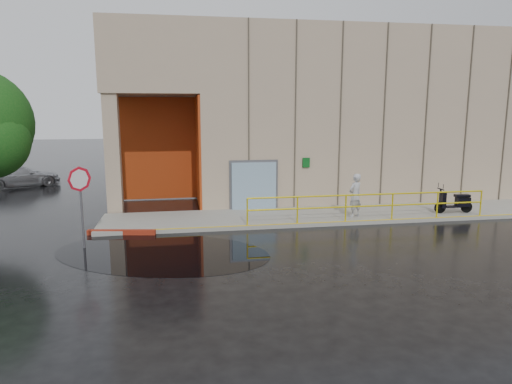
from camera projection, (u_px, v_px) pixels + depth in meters
ground at (279, 254)px, 13.90m from camera, size 120.00×120.00×0.00m
sidewalk at (350, 214)px, 18.91m from camera, size 20.00×3.00×0.15m
building at (328, 113)px, 24.65m from camera, size 20.00×10.17×8.00m
guardrail at (369, 207)px, 17.53m from camera, size 9.56×0.06×1.03m
person at (355, 195)px, 17.98m from camera, size 0.75×0.67×1.74m
scooter at (455, 196)px, 18.71m from camera, size 1.63×0.62×1.24m
stop_sign at (80, 189)px, 14.20m from camera, size 0.61×0.56×2.62m
red_curb at (121, 232)px, 16.07m from camera, size 2.40×0.58×0.18m
puddle at (161, 253)px, 14.05m from camera, size 7.85×6.37×0.01m
car_c at (20, 176)px, 25.94m from camera, size 4.59×3.45×1.24m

